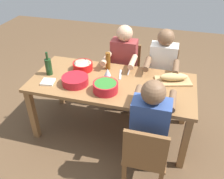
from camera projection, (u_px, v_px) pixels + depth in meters
ground_plane at (112, 129)px, 3.18m from camera, size 8.00×8.00×0.00m
dining_table at (112, 88)px, 2.82m from camera, size 1.89×0.86×0.74m
chair_far_left at (145, 156)px, 2.20m from camera, size 0.40×0.40×0.85m
diner_far_left at (150, 125)px, 2.22m from camera, size 0.41×0.53×1.20m
chair_near_left at (161, 75)px, 3.40m from camera, size 0.40×0.40×0.85m
diner_near_left at (162, 67)px, 3.13m from camera, size 0.41×0.53×1.20m
chair_near_center at (126, 70)px, 3.52m from camera, size 0.40×0.40×0.85m
diner_near_center at (123, 63)px, 3.25m from camera, size 0.41×0.53×1.20m
serving_bowl_pasta at (83, 66)px, 2.98m from camera, size 0.24×0.24×0.09m
serving_bowl_greens at (105, 87)px, 2.57m from camera, size 0.27×0.27×0.11m
serving_bowl_salad at (75, 80)px, 2.70m from camera, size 0.30×0.30×0.09m
cutting_board at (173, 81)px, 2.76m from camera, size 0.45×0.32×0.02m
bread_loaf at (174, 77)px, 2.73m from camera, size 0.34×0.20×0.09m
wine_bottle at (49, 66)px, 2.85m from camera, size 0.08×0.08×0.29m
beer_bottle at (108, 61)px, 2.96m from camera, size 0.06×0.06×0.22m
wine_glass at (108, 73)px, 2.71m from camera, size 0.08×0.08×0.17m
placemat_far_left at (154, 102)px, 2.44m from camera, size 0.32×0.23×0.01m
fork_near_center at (129, 71)px, 2.95m from camera, size 0.03×0.17×0.01m
carving_knife at (120, 75)px, 2.89m from camera, size 0.07×0.23×0.01m
napkin_stack at (48, 82)px, 2.74m from camera, size 0.16×0.16×0.02m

